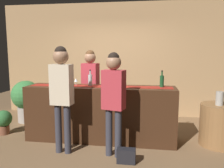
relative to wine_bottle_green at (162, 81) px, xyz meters
The scene contains 18 objects.
ground_plane 1.60m from the wine_bottle_green, behind, with size 10.00×10.00×0.00m, color brown.
back_wall 2.16m from the wine_bottle_green, 121.48° to the left, with size 6.00×0.12×2.90m, color tan.
bar_counter 1.28m from the wine_bottle_green, behind, with size 2.76×0.60×1.03m, color #3D2314.
counter_runner_cloth 1.12m from the wine_bottle_green, behind, with size 2.62×0.28×0.01m, color maroon.
wine_bottle_green is the anchor object (origin of this frame).
wine_bottle_clear 1.32m from the wine_bottle_green, behind, with size 0.07×0.07×0.30m.
wine_bottle_amber 0.94m from the wine_bottle_green, behind, with size 0.07×0.07×0.30m.
wine_glass_near_customer 2.02m from the wine_bottle_green, behind, with size 0.07×0.07×0.14m.
wine_glass_mid_counter 1.09m from the wine_bottle_green, behind, with size 0.07×0.07×0.14m.
wine_glass_far_end 1.58m from the wine_bottle_green, behind, with size 0.07×0.07×0.14m.
bartender 1.53m from the wine_bottle_green, 160.86° to the left, with size 0.37×0.27×1.70m.
customer_sipping 1.07m from the wine_bottle_green, 136.75° to the right, with size 0.38×0.28×1.66m.
customer_browsing 1.77m from the wine_bottle_green, 155.78° to the right, with size 0.35×0.25×1.75m.
round_side_table 1.29m from the wine_bottle_green, ahead, with size 0.68×0.68×0.74m, color olive.
vase_on_side_table 1.03m from the wine_bottle_green, ahead, with size 0.13×0.13×0.24m, color #A8A399.
potted_plant_tall 3.24m from the wine_bottle_green, 165.65° to the left, with size 0.67×0.67×0.99m.
potted_plant_small 3.23m from the wine_bottle_green, behind, with size 0.33×0.33×0.49m.
handbag 1.49m from the wine_bottle_green, 120.56° to the right, with size 0.28×0.14×0.22m, color black.
Camera 1 is at (0.86, -4.14, 1.67)m, focal length 37.13 mm.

